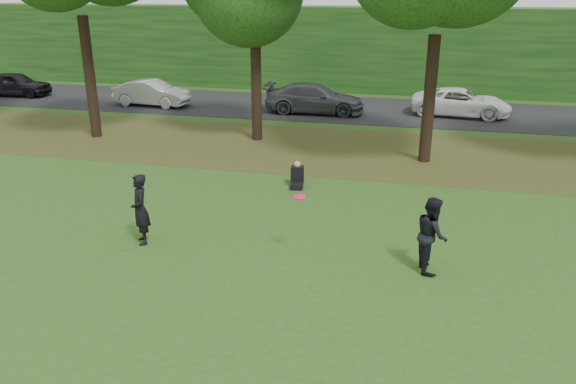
% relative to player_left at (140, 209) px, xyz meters
% --- Properties ---
extents(ground, '(120.00, 120.00, 0.00)m').
position_rel_player_left_xyz_m(ground, '(3.05, -3.36, -0.92)').
color(ground, '#2F4B17').
rests_on(ground, ground).
extents(leaf_litter, '(60.00, 7.00, 0.01)m').
position_rel_player_left_xyz_m(leaf_litter, '(3.05, 9.64, -0.92)').
color(leaf_litter, '#493A1A').
rests_on(leaf_litter, ground).
extents(street, '(70.00, 7.00, 0.02)m').
position_rel_player_left_xyz_m(street, '(3.05, 17.64, -0.91)').
color(street, black).
rests_on(street, ground).
extents(far_hedge, '(70.00, 3.00, 5.00)m').
position_rel_player_left_xyz_m(far_hedge, '(3.05, 23.64, 1.58)').
color(far_hedge, '#113C13').
rests_on(far_hedge, ground).
extents(player_left, '(0.74, 0.80, 1.84)m').
position_rel_player_left_xyz_m(player_left, '(0.00, 0.00, 0.00)').
color(player_left, black).
rests_on(player_left, ground).
extents(player_right, '(0.83, 0.98, 1.79)m').
position_rel_player_left_xyz_m(player_right, '(7.18, 0.17, -0.03)').
color(player_right, black).
rests_on(player_right, ground).
extents(parked_cars, '(39.90, 3.51, 1.47)m').
position_rel_player_left_xyz_m(parked_cars, '(1.39, 16.59, -0.21)').
color(parked_cars, black).
rests_on(parked_cars, street).
extents(frisbee, '(0.35, 0.35, 0.07)m').
position_rel_player_left_xyz_m(frisbee, '(4.09, 0.18, 0.62)').
color(frisbee, '#EB1351').
rests_on(frisbee, ground).
extents(seated_person, '(0.51, 0.78, 0.83)m').
position_rel_player_left_xyz_m(seated_person, '(2.96, 5.14, -0.61)').
color(seated_person, black).
rests_on(seated_person, ground).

